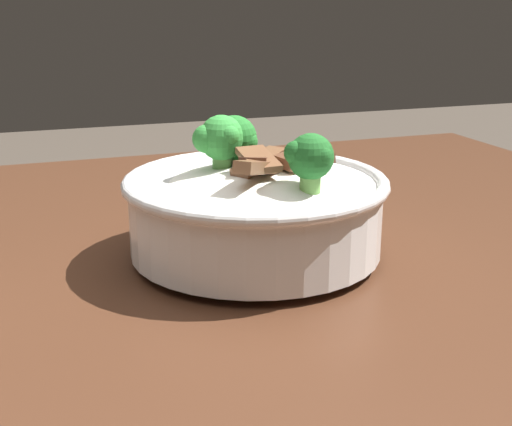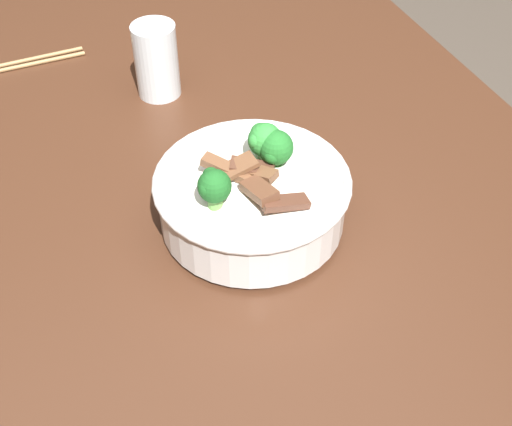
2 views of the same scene
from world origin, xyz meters
name	(u,v)px [view 1 (image 1 of 2)]	position (x,y,z in m)	size (l,w,h in m)	color
dining_table	(143,375)	(0.00, 0.00, 0.65)	(1.31, 0.90, 0.77)	#472819
rice_bowl	(255,205)	(-0.11, 0.03, 0.82)	(0.25, 0.25, 0.13)	white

